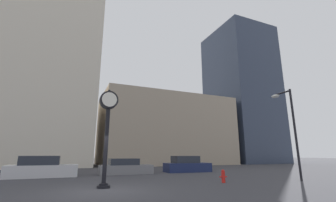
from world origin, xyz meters
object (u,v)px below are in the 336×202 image
(car_navy, at_px, (187,165))
(fire_hydrant_near, at_px, (223,176))
(street_clock, at_px, (108,120))
(car_grey, at_px, (125,167))
(street_lamp_right, at_px, (288,118))
(car_silver, at_px, (42,168))

(car_navy, height_order, fire_hydrant_near, car_navy)
(street_clock, height_order, car_grey, street_clock)
(street_clock, relative_size, car_grey, 1.16)
(street_clock, distance_m, fire_hydrant_near, 7.28)
(car_grey, distance_m, fire_hydrant_near, 8.88)
(car_navy, height_order, street_lamp_right, street_lamp_right)
(street_clock, relative_size, fire_hydrant_near, 6.78)
(fire_hydrant_near, xyz_separation_m, street_lamp_right, (4.88, -0.82, 3.56))
(street_clock, relative_size, car_silver, 1.08)
(car_navy, relative_size, street_lamp_right, 0.73)
(car_silver, xyz_separation_m, street_lamp_right, (14.86, -8.54, 3.31))
(car_silver, height_order, fire_hydrant_near, car_silver)
(car_silver, bearing_deg, car_grey, 2.43)
(car_grey, relative_size, car_navy, 1.00)
(street_clock, height_order, street_lamp_right, street_lamp_right)
(car_grey, bearing_deg, street_clock, -109.25)
(fire_hydrant_near, height_order, street_lamp_right, street_lamp_right)
(car_grey, height_order, fire_hydrant_near, car_grey)
(street_lamp_right, bearing_deg, car_navy, 108.92)
(car_grey, relative_size, street_lamp_right, 0.73)
(car_grey, bearing_deg, car_navy, 1.18)
(street_lamp_right, bearing_deg, car_silver, 150.11)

